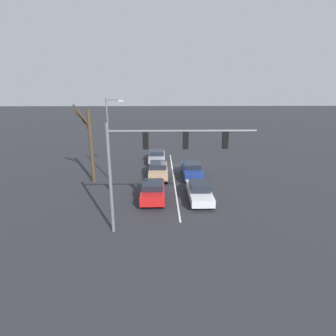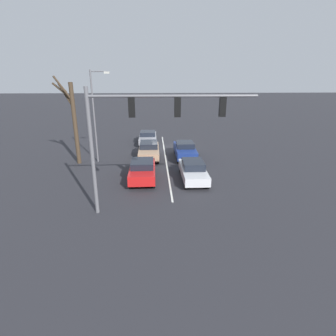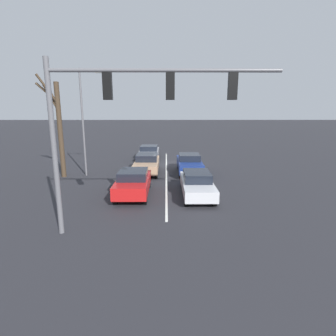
{
  "view_description": "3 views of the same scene",
  "coord_description": "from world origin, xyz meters",
  "px_view_note": "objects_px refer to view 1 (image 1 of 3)",
  "views": [
    {
      "loc": [
        1.26,
        28.46,
        8.44
      ],
      "look_at": [
        0.67,
        7.08,
        2.07
      ],
      "focal_mm": 28.0,
      "sensor_mm": 36.0,
      "label": 1
    },
    {
      "loc": [
        1.05,
        27.05,
        7.01
      ],
      "look_at": [
        0.13,
        10.22,
        1.29
      ],
      "focal_mm": 28.0,
      "sensor_mm": 36.0,
      "label": 2
    },
    {
      "loc": [
        0.01,
        23.71,
        4.84
      ],
      "look_at": [
        -0.08,
        10.38,
        1.91
      ],
      "focal_mm": 28.0,
      "sensor_mm": 36.0,
      "label": 3
    }
  ],
  "objects_px": {
    "car_gray_midlane_third": "(157,156)",
    "street_lamp_right_shoulder": "(110,135)",
    "car_red_midlane_front": "(153,191)",
    "car_silver_leftlane_front": "(199,191)",
    "bare_tree_near": "(90,142)",
    "car_navy_leftlane_second": "(192,170)",
    "car_tan_midlane_second": "(158,170)",
    "traffic_signal_gantry": "(155,154)"
  },
  "relations": [
    {
      "from": "car_silver_leftlane_front",
      "to": "traffic_signal_gantry",
      "type": "relative_size",
      "value": 0.55
    },
    {
      "from": "bare_tree_near",
      "to": "car_gray_midlane_third",
      "type": "bearing_deg",
      "value": -129.97
    },
    {
      "from": "car_silver_leftlane_front",
      "to": "car_tan_midlane_second",
      "type": "relative_size",
      "value": 0.99
    },
    {
      "from": "car_navy_leftlane_second",
      "to": "street_lamp_right_shoulder",
      "type": "xyz_separation_m",
      "value": [
        7.75,
        0.71,
        3.66
      ]
    },
    {
      "from": "car_gray_midlane_third",
      "to": "bare_tree_near",
      "type": "distance_m",
      "value": 9.89
    },
    {
      "from": "bare_tree_near",
      "to": "car_tan_midlane_second",
      "type": "bearing_deg",
      "value": -168.59
    },
    {
      "from": "traffic_signal_gantry",
      "to": "bare_tree_near",
      "type": "bearing_deg",
      "value": -56.14
    },
    {
      "from": "car_red_midlane_front",
      "to": "car_tan_midlane_second",
      "type": "distance_m",
      "value": 5.67
    },
    {
      "from": "car_red_midlane_front",
      "to": "car_navy_leftlane_second",
      "type": "bearing_deg",
      "value": -124.2
    },
    {
      "from": "car_gray_midlane_third",
      "to": "street_lamp_right_shoulder",
      "type": "distance_m",
      "value": 8.83
    },
    {
      "from": "car_navy_leftlane_second",
      "to": "car_gray_midlane_third",
      "type": "xyz_separation_m",
      "value": [
        3.55,
        -6.1,
        -0.07
      ]
    },
    {
      "from": "car_red_midlane_front",
      "to": "car_gray_midlane_third",
      "type": "relative_size",
      "value": 0.89
    },
    {
      "from": "car_silver_leftlane_front",
      "to": "car_navy_leftlane_second",
      "type": "xyz_separation_m",
      "value": [
        -0.04,
        -5.56,
        0.08
      ]
    },
    {
      "from": "car_silver_leftlane_front",
      "to": "car_tan_midlane_second",
      "type": "distance_m",
      "value": 6.62
    },
    {
      "from": "traffic_signal_gantry",
      "to": "street_lamp_right_shoulder",
      "type": "distance_m",
      "value": 10.57
    },
    {
      "from": "car_silver_leftlane_front",
      "to": "car_navy_leftlane_second",
      "type": "bearing_deg",
      "value": -90.37
    },
    {
      "from": "car_red_midlane_front",
      "to": "bare_tree_near",
      "type": "xyz_separation_m",
      "value": [
        5.85,
        -4.4,
        3.11
      ]
    },
    {
      "from": "street_lamp_right_shoulder",
      "to": "car_red_midlane_front",
      "type": "bearing_deg",
      "value": 130.18
    },
    {
      "from": "car_tan_midlane_second",
      "to": "street_lamp_right_shoulder",
      "type": "height_order",
      "value": "street_lamp_right_shoulder"
    },
    {
      "from": "car_red_midlane_front",
      "to": "bare_tree_near",
      "type": "distance_m",
      "value": 7.96
    },
    {
      "from": "car_silver_leftlane_front",
      "to": "bare_tree_near",
      "type": "relative_size",
      "value": 0.64
    },
    {
      "from": "car_tan_midlane_second",
      "to": "car_gray_midlane_third",
      "type": "height_order",
      "value": "car_tan_midlane_second"
    },
    {
      "from": "car_gray_midlane_third",
      "to": "car_navy_leftlane_second",
      "type": "bearing_deg",
      "value": 120.22
    },
    {
      "from": "traffic_signal_gantry",
      "to": "bare_tree_near",
      "type": "height_order",
      "value": "bare_tree_near"
    },
    {
      "from": "car_tan_midlane_second",
      "to": "street_lamp_right_shoulder",
      "type": "xyz_separation_m",
      "value": [
        4.41,
        0.89,
        3.68
      ]
    },
    {
      "from": "car_navy_leftlane_second",
      "to": "bare_tree_near",
      "type": "bearing_deg",
      "value": 6.45
    },
    {
      "from": "car_red_midlane_front",
      "to": "car_gray_midlane_third",
      "type": "height_order",
      "value": "car_red_midlane_front"
    },
    {
      "from": "car_tan_midlane_second",
      "to": "car_navy_leftlane_second",
      "type": "bearing_deg",
      "value": 176.99
    },
    {
      "from": "car_gray_midlane_third",
      "to": "traffic_signal_gantry",
      "type": "relative_size",
      "value": 0.56
    },
    {
      "from": "car_red_midlane_front",
      "to": "car_silver_leftlane_front",
      "type": "bearing_deg",
      "value": 178.83
    },
    {
      "from": "car_tan_midlane_second",
      "to": "car_gray_midlane_third",
      "type": "bearing_deg",
      "value": -87.95
    },
    {
      "from": "car_navy_leftlane_second",
      "to": "car_red_midlane_front",
      "type": "bearing_deg",
      "value": 55.8
    },
    {
      "from": "car_red_midlane_front",
      "to": "street_lamp_right_shoulder",
      "type": "distance_m",
      "value": 7.25
    },
    {
      "from": "traffic_signal_gantry",
      "to": "car_silver_leftlane_front",
      "type": "bearing_deg",
      "value": -125.06
    },
    {
      "from": "car_gray_midlane_third",
      "to": "street_lamp_right_shoulder",
      "type": "xyz_separation_m",
      "value": [
        4.2,
        6.81,
        3.73
      ]
    },
    {
      "from": "car_tan_midlane_second",
      "to": "street_lamp_right_shoulder",
      "type": "bearing_deg",
      "value": 11.37
    },
    {
      "from": "car_red_midlane_front",
      "to": "car_navy_leftlane_second",
      "type": "height_order",
      "value": "car_navy_leftlane_second"
    },
    {
      "from": "car_tan_midlane_second",
      "to": "traffic_signal_gantry",
      "type": "relative_size",
      "value": 0.55
    },
    {
      "from": "car_red_midlane_front",
      "to": "car_gray_midlane_third",
      "type": "xyz_separation_m",
      "value": [
        -0.17,
        -11.58,
        -0.05
      ]
    },
    {
      "from": "car_navy_leftlane_second",
      "to": "car_gray_midlane_third",
      "type": "bearing_deg",
      "value": -59.78
    },
    {
      "from": "car_red_midlane_front",
      "to": "car_gray_midlane_third",
      "type": "bearing_deg",
      "value": -90.84
    },
    {
      "from": "car_red_midlane_front",
      "to": "car_silver_leftlane_front",
      "type": "relative_size",
      "value": 0.92
    }
  ]
}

